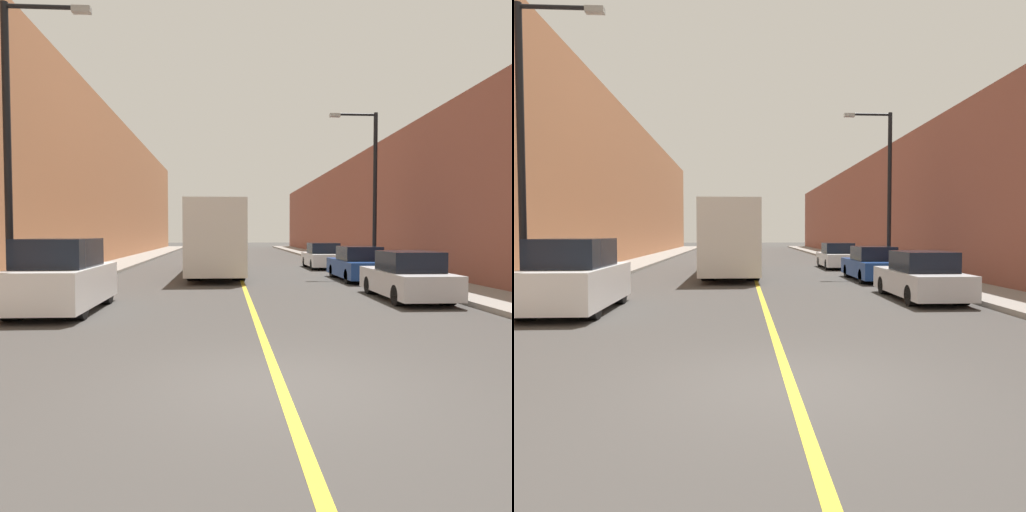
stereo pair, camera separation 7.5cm
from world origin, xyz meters
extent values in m
plane|color=#3F3D3A|center=(0.00, 0.00, 0.00)|extent=(200.00, 200.00, 0.00)
cube|color=gray|center=(-7.57, 30.00, 0.08)|extent=(2.53, 72.00, 0.16)
cube|color=gray|center=(7.57, 30.00, 0.08)|extent=(2.53, 72.00, 0.16)
cube|color=#B2724C|center=(-10.84, 30.00, 5.50)|extent=(4.00, 72.00, 11.01)
cube|color=brown|center=(10.84, 30.00, 3.89)|extent=(4.00, 72.00, 7.78)
cube|color=gold|center=(0.00, 30.00, 0.00)|extent=(0.16, 72.00, 0.01)
cube|color=silver|center=(-1.13, 19.42, 1.94)|extent=(2.59, 12.65, 3.26)
cube|color=black|center=(-1.13, 13.13, 2.51)|extent=(2.20, 0.04, 1.47)
cylinder|color=black|center=(-2.14, 15.50, 0.51)|extent=(0.57, 1.02, 1.02)
cylinder|color=black|center=(-0.12, 15.50, 0.51)|extent=(0.57, 1.02, 1.02)
cylinder|color=black|center=(-2.14, 23.34, 0.51)|extent=(0.57, 1.02, 1.02)
cylinder|color=black|center=(-0.12, 23.34, 0.51)|extent=(0.57, 1.02, 1.02)
cube|color=silver|center=(-5.15, 6.93, 0.71)|extent=(1.96, 4.46, 1.02)
cube|color=black|center=(-5.15, 6.71, 1.60)|extent=(1.72, 2.45, 0.76)
cube|color=black|center=(-5.15, 4.73, 0.89)|extent=(1.66, 0.04, 0.46)
cylinder|color=black|center=(-5.91, 5.55, 0.34)|extent=(0.43, 0.68, 0.68)
cylinder|color=black|center=(-4.39, 5.55, 0.34)|extent=(0.43, 0.68, 0.68)
cylinder|color=black|center=(-5.91, 8.32, 0.34)|extent=(0.43, 0.68, 0.68)
cylinder|color=black|center=(-4.39, 8.32, 0.34)|extent=(0.43, 0.68, 0.68)
cube|color=silver|center=(5.06, 8.76, 0.55)|extent=(1.80, 4.55, 0.74)
cube|color=black|center=(5.06, 8.53, 1.24)|extent=(1.59, 2.05, 0.63)
cube|color=black|center=(5.06, 6.52, 0.68)|extent=(1.53, 0.04, 0.33)
cylinder|color=black|center=(4.36, 7.35, 0.31)|extent=(0.40, 0.62, 0.62)
cylinder|color=black|center=(5.77, 7.35, 0.31)|extent=(0.40, 0.62, 0.62)
cylinder|color=black|center=(4.36, 10.17, 0.31)|extent=(0.40, 0.62, 0.62)
cylinder|color=black|center=(5.77, 10.17, 0.31)|extent=(0.40, 0.62, 0.62)
cube|color=navy|center=(5.20, 15.19, 0.55)|extent=(1.80, 4.78, 0.72)
cube|color=black|center=(5.20, 14.95, 1.22)|extent=(1.59, 2.15, 0.62)
cube|color=black|center=(5.20, 12.83, 0.68)|extent=(1.53, 0.04, 0.33)
cylinder|color=black|center=(4.50, 13.71, 0.31)|extent=(0.40, 0.62, 0.62)
cylinder|color=black|center=(5.90, 13.71, 0.31)|extent=(0.40, 0.62, 0.62)
cylinder|color=black|center=(4.50, 16.67, 0.31)|extent=(0.40, 0.62, 0.62)
cylinder|color=black|center=(5.90, 16.67, 0.31)|extent=(0.40, 0.62, 0.62)
cube|color=silver|center=(5.10, 22.67, 0.55)|extent=(1.87, 4.34, 0.73)
cube|color=black|center=(5.10, 22.45, 1.22)|extent=(1.65, 1.95, 0.62)
cube|color=black|center=(5.10, 20.53, 0.68)|extent=(1.59, 0.04, 0.33)
cylinder|color=black|center=(4.37, 21.32, 0.31)|extent=(0.41, 0.62, 0.62)
cylinder|color=black|center=(5.83, 21.32, 0.31)|extent=(0.41, 0.62, 0.62)
cylinder|color=black|center=(4.37, 24.02, 0.31)|extent=(0.41, 0.62, 0.62)
cylinder|color=black|center=(5.83, 24.02, 0.31)|extent=(0.41, 0.62, 0.62)
cylinder|color=black|center=(-6.61, 7.12, 4.22)|extent=(0.20, 0.20, 8.12)
cylinder|color=black|center=(-5.60, 7.12, 8.18)|extent=(2.02, 0.12, 0.12)
cube|color=#999993|center=(-4.59, 7.12, 8.13)|extent=(0.50, 0.24, 0.16)
cylinder|color=black|center=(6.61, 17.27, 4.06)|extent=(0.20, 0.20, 7.81)
cylinder|color=black|center=(5.60, 17.27, 7.86)|extent=(2.02, 0.12, 0.12)
cube|color=#999993|center=(4.59, 17.27, 7.81)|extent=(0.50, 0.24, 0.16)
camera|label=1|loc=(-0.78, -6.83, 2.14)|focal=35.00mm
camera|label=2|loc=(-0.71, -6.84, 2.14)|focal=35.00mm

